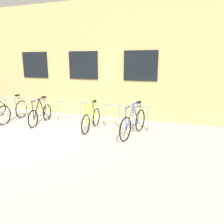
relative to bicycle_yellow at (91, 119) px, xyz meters
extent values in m
plane|color=#B2ADA0|center=(-1.15, -1.42, -0.37)|extent=(42.00, 42.00, 0.00)
cube|color=tan|center=(-1.15, 5.14, 1.94)|extent=(28.00, 6.72, 4.61)
cube|color=black|center=(-3.55, 1.76, 1.74)|extent=(1.30, 0.04, 1.12)
cube|color=black|center=(-1.15, 1.76, 1.74)|extent=(1.30, 0.04, 1.12)
cube|color=black|center=(1.25, 1.76, 1.74)|extent=(1.30, 0.04, 1.12)
cylinder|color=gray|center=(-4.14, 0.48, 0.04)|extent=(0.05, 0.05, 0.81)
cylinder|color=gray|center=(-4.41, 0.48, 0.45)|extent=(0.53, 0.05, 0.05)
cylinder|color=gray|center=(-3.67, 0.48, 0.04)|extent=(0.05, 0.05, 0.81)
cylinder|color=gray|center=(-3.14, 0.48, 0.04)|extent=(0.05, 0.05, 0.81)
cylinder|color=gray|center=(-3.41, 0.48, 0.45)|extent=(0.53, 0.05, 0.05)
cylinder|color=gray|center=(-2.67, 0.48, 0.04)|extent=(0.05, 0.05, 0.81)
cylinder|color=gray|center=(-2.14, 0.48, 0.04)|extent=(0.05, 0.05, 0.81)
cylinder|color=gray|center=(-2.41, 0.48, 0.45)|extent=(0.53, 0.05, 0.05)
cylinder|color=gray|center=(-1.67, 0.48, 0.04)|extent=(0.05, 0.05, 0.81)
cylinder|color=gray|center=(-1.14, 0.48, 0.04)|extent=(0.05, 0.05, 0.81)
cylinder|color=gray|center=(-1.41, 0.48, 0.45)|extent=(0.53, 0.05, 0.05)
cylinder|color=gray|center=(-0.67, 0.48, 0.04)|extent=(0.05, 0.05, 0.81)
cylinder|color=gray|center=(-0.14, 0.48, 0.04)|extent=(0.05, 0.05, 0.81)
cylinder|color=gray|center=(-0.41, 0.48, 0.45)|extent=(0.53, 0.05, 0.05)
cylinder|color=gray|center=(0.33, 0.48, 0.04)|extent=(0.05, 0.05, 0.81)
cylinder|color=gray|center=(0.86, 0.48, 0.04)|extent=(0.05, 0.05, 0.81)
cylinder|color=gray|center=(0.59, 0.48, 0.45)|extent=(0.53, 0.05, 0.05)
cylinder|color=gray|center=(1.33, 0.48, 0.04)|extent=(0.05, 0.05, 0.81)
cylinder|color=gray|center=(1.86, 0.48, 0.04)|extent=(0.05, 0.05, 0.81)
cylinder|color=gray|center=(1.59, 0.48, 0.45)|extent=(0.53, 0.05, 0.05)
torus|color=black|center=(-0.03, 0.48, -0.06)|extent=(0.07, 0.66, 0.66)
torus|color=black|center=(0.03, -0.48, -0.06)|extent=(0.07, 0.66, 0.66)
cylinder|color=yellow|center=(0.01, -0.21, 0.26)|extent=(0.06, 0.46, 0.74)
cylinder|color=yellow|center=(-0.01, 0.15, 0.21)|extent=(0.05, 0.33, 0.65)
cylinder|color=yellow|center=(0.00, -0.07, 0.57)|extent=(0.07, 0.73, 0.12)
cylinder|color=yellow|center=(-0.01, 0.24, -0.08)|extent=(0.05, 0.48, 0.07)
cylinder|color=yellow|center=(-0.02, 0.39, 0.23)|extent=(0.03, 0.20, 0.60)
cylinder|color=yellow|center=(0.02, -0.45, 0.28)|extent=(0.03, 0.08, 0.68)
cube|color=black|center=(-0.02, 0.30, 0.56)|extent=(0.11, 0.21, 0.06)
cylinder|color=gray|center=(0.02, -0.43, 0.65)|extent=(0.44, 0.05, 0.03)
torus|color=black|center=(-2.18, 0.55, -0.07)|extent=(0.14, 0.64, 0.64)
torus|color=black|center=(-2.02, -0.48, -0.07)|extent=(0.14, 0.64, 0.64)
cylinder|color=black|center=(-2.06, -0.20, 0.23)|extent=(0.11, 0.50, 0.70)
cylinder|color=black|center=(-2.12, 0.20, 0.22)|extent=(0.09, 0.37, 0.67)
cylinder|color=black|center=(-2.09, -0.03, 0.56)|extent=(0.16, 0.80, 0.06)
cylinder|color=black|center=(-2.14, 0.29, -0.09)|extent=(0.10, 0.52, 0.07)
cylinder|color=black|center=(-2.16, 0.46, 0.24)|extent=(0.05, 0.20, 0.62)
cylinder|color=black|center=(-2.02, -0.45, 0.25)|extent=(0.04, 0.08, 0.64)
cube|color=black|center=(-2.15, 0.37, 0.57)|extent=(0.13, 0.21, 0.06)
cylinder|color=gray|center=(-2.02, -0.43, 0.60)|extent=(0.44, 0.09, 0.03)
torus|color=black|center=(-3.38, 0.50, -0.02)|extent=(0.12, 0.73, 0.73)
torus|color=black|center=(-3.27, -0.53, -0.02)|extent=(0.12, 0.73, 0.73)
cylinder|color=#B7B7BC|center=(-3.30, -0.25, 0.24)|extent=(0.09, 0.50, 0.65)
cylinder|color=#B7B7BC|center=(-3.34, 0.15, 0.24)|extent=(0.08, 0.37, 0.65)
cylinder|color=#B7B7BC|center=(-3.32, -0.08, 0.56)|extent=(0.12, 0.80, 0.04)
cylinder|color=#B7B7BC|center=(-3.35, 0.24, -0.05)|extent=(0.08, 0.52, 0.08)
cylinder|color=#B7B7BC|center=(-3.37, 0.41, 0.27)|extent=(0.05, 0.20, 0.59)
cylinder|color=#B7B7BC|center=(-3.27, -0.51, 0.27)|extent=(0.04, 0.08, 0.58)
cube|color=black|center=(-3.36, 0.32, 0.59)|extent=(0.12, 0.21, 0.06)
cylinder|color=gray|center=(-3.28, -0.48, 0.59)|extent=(0.44, 0.07, 0.03)
torus|color=black|center=(1.59, 0.43, -0.02)|extent=(0.17, 0.73, 0.74)
torus|color=black|center=(1.40, -0.65, -0.02)|extent=(0.17, 0.73, 0.74)
cylinder|color=#233893|center=(1.45, -0.36, 0.29)|extent=(0.13, 0.53, 0.75)
cylinder|color=#233893|center=(1.53, 0.07, 0.26)|extent=(0.11, 0.40, 0.69)
cylinder|color=#233893|center=(1.48, -0.18, 0.63)|extent=(0.19, 0.86, 0.09)
cylinder|color=#233893|center=(1.54, 0.16, -0.05)|extent=(0.12, 0.55, 0.08)
cylinder|color=#233893|center=(1.58, 0.34, 0.29)|extent=(0.06, 0.20, 0.63)
cylinder|color=#233893|center=(1.40, -0.63, 0.32)|extent=(0.04, 0.08, 0.68)
cube|color=black|center=(1.56, 0.25, 0.63)|extent=(0.13, 0.21, 0.06)
cylinder|color=gray|center=(1.40, -0.61, 0.69)|extent=(0.44, 0.10, 0.03)
camera|label=1|loc=(3.10, -6.56, 1.93)|focal=35.40mm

